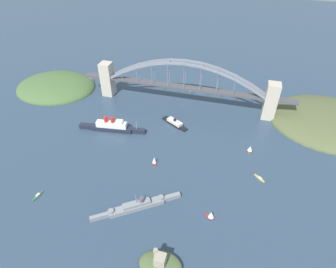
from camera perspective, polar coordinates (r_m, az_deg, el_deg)
ground_plane at (r=390.73m, az=3.13°, el=5.89°), size 1400.00×1400.00×0.00m
harbor_arch_bridge at (r=377.28m, az=3.27°, el=9.35°), size 284.46×16.16×63.75m
headland_west_shore at (r=411.22m, az=30.04°, el=2.09°), size 148.39×129.89×29.71m
headland_east_shore at (r=464.63m, az=-21.37°, el=8.76°), size 119.29×101.94×29.25m
ocean_liner at (r=345.35m, az=-11.32°, el=1.47°), size 81.53×15.70×19.39m
naval_cruiser at (r=258.81m, az=-6.20°, el=-14.19°), size 69.51×50.04×17.56m
harbor_ferry_steamer at (r=350.94m, az=1.34°, el=2.30°), size 36.56×25.29×8.02m
fort_island_mid_harbor at (r=227.30m, az=-1.56°, el=-24.82°), size 32.30×22.88×16.19m
seaplane_taxiing_near_bridge at (r=424.60m, az=4.31°, el=8.95°), size 7.35×10.92×4.85m
small_boat_0 at (r=295.31m, az=-2.78°, el=-5.33°), size 6.54×7.66×9.72m
small_boat_1 at (r=253.30m, az=8.70°, el=-15.83°), size 9.15×6.56×8.55m
small_boat_2 at (r=296.30m, az=18.03°, el=-8.49°), size 10.37×9.45×2.29m
small_boat_3 at (r=293.67m, az=-24.84°, el=-11.25°), size 4.13×12.97×1.99m
small_boat_4 at (r=322.74m, az=16.25°, el=-2.84°), size 5.82×9.63×8.46m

